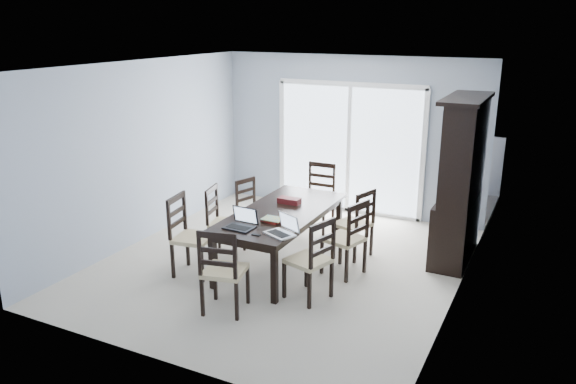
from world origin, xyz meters
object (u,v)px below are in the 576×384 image
chair_left_mid (220,214)px  hot_tub (330,165)px  chair_right_far (359,216)px  laptop_silver (280,230)px  china_hutch (461,182)px  dining_table (281,216)px  cell_phone (256,235)px  chair_end_near (221,263)px  chair_left_near (186,227)px  chair_right_mid (351,230)px  laptop_dark (239,224)px  chair_end_far (319,189)px  game_box (289,201)px  chair_right_near (315,252)px  chair_left_far (250,202)px

chair_left_mid → hot_tub: 3.58m
chair_right_far → laptop_silver: (-0.46, -1.44, 0.22)m
china_hutch → chair_left_mid: china_hutch is taller
chair_left_mid → laptop_silver: (1.29, -0.71, 0.22)m
dining_table → chair_left_mid: bearing=-176.0°
cell_phone → chair_left_mid: bearing=141.3°
chair_end_near → chair_left_near: bearing=131.7°
chair_right_mid → laptop_dark: 1.41m
chair_left_mid → chair_right_mid: 1.85m
china_hutch → chair_left_mid: size_ratio=1.98×
chair_end_far → cell_phone: chair_end_far is taller
laptop_dark → laptop_silver: size_ratio=0.87×
game_box → hot_tub: hot_tub is taller
chair_left_mid → chair_end_near: 1.70m
laptop_silver → china_hutch: bearing=74.9°
chair_right_near → laptop_dark: 0.98m
china_hutch → chair_right_mid: bearing=-132.9°
dining_table → chair_right_mid: chair_right_mid is taller
laptop_silver → cell_phone: 0.28m
chair_left_mid → chair_left_far: chair_left_mid is taller
chair_right_mid → chair_end_near: chair_end_near is taller
chair_end_near → chair_end_far: (-0.14, 2.98, 0.01)m
chair_end_far → cell_phone: bearing=94.6°
chair_end_near → chair_end_far: bearing=79.9°
chair_left_far → chair_end_far: chair_end_far is taller
laptop_silver → laptop_dark: bearing=-152.9°
china_hutch → laptop_dark: (-2.18, -2.05, -0.26)m
chair_left_mid → chair_right_far: size_ratio=1.00×
cell_phone → chair_right_far: bearing=66.0°
chair_right_mid → laptop_dark: bearing=144.5°
chair_right_far → chair_end_near: (-0.80, -2.15, 0.03)m
chair_left_near → chair_left_far: bearing=167.7°
dining_table → chair_end_far: 1.51m
chair_left_near → game_box: 1.44m
chair_left_mid → laptop_silver: bearing=48.7°
chair_right_near → hot_tub: chair_right_near is taller
china_hutch → cell_phone: size_ratio=21.07×
cell_phone → chair_right_mid: bearing=50.6°
chair_right_near → game_box: 1.37m
china_hutch → chair_end_near: 3.41m
chair_right_near → chair_right_far: chair_right_near is taller
chair_left_far → chair_end_near: size_ratio=0.87×
chair_left_far → chair_right_far: size_ratio=0.91×
chair_left_mid → laptop_silver: size_ratio=2.72×
chair_left_near → chair_end_far: 2.43m
chair_right_far → hot_tub: (-1.58, 2.84, -0.11)m
chair_left_mid → chair_end_near: bearing=21.0°
china_hutch → chair_left_mid: 3.26m
chair_end_far → hot_tub: chair_end_far is taller
laptop_silver → game_box: bearing=135.0°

